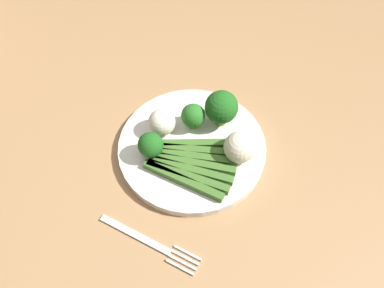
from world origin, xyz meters
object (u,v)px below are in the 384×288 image
(broccoli_front_left, at_px, (191,116))
(broccoli_near_center, at_px, (151,145))
(plate, at_px, (192,148))
(broccoli_back_right, at_px, (221,108))
(cauliflower_back, at_px, (240,147))
(cauliflower_outer_edge, at_px, (162,122))
(asparagus_bundle, at_px, (191,163))
(dining_table, at_px, (177,212))
(fork, at_px, (150,243))

(broccoli_front_left, distance_m, broccoli_near_center, 0.09)
(plate, distance_m, broccoli_back_right, 0.08)
(cauliflower_back, bearing_deg, broccoli_back_right, -143.81)
(broccoli_near_center, height_order, cauliflower_outer_edge, broccoli_near_center)
(cauliflower_outer_edge, bearing_deg, asparagus_bundle, 49.82)
(broccoli_back_right, bearing_deg, dining_table, -18.06)
(broccoli_back_right, xyz_separation_m, fork, (0.23, -0.05, -0.05))
(dining_table, xyz_separation_m, cauliflower_back, (-0.07, 0.09, 0.14))
(asparagus_bundle, distance_m, broccoli_back_right, 0.11)
(cauliflower_outer_edge, distance_m, fork, 0.20)
(broccoli_back_right, bearing_deg, plate, -29.41)
(broccoli_front_left, distance_m, fork, 0.22)
(asparagus_bundle, bearing_deg, fork, -103.30)
(cauliflower_back, bearing_deg, asparagus_bundle, -62.31)
(asparagus_bundle, height_order, cauliflower_back, cauliflower_back)
(asparagus_bundle, xyz_separation_m, broccoli_near_center, (-0.00, -0.07, 0.02))
(dining_table, xyz_separation_m, broccoli_near_center, (-0.04, -0.05, 0.14))
(dining_table, xyz_separation_m, fork, (0.10, -0.01, 0.10))
(plate, distance_m, cauliflower_outer_edge, 0.07)
(asparagus_bundle, distance_m, cauliflower_back, 0.08)
(broccoli_near_center, distance_m, cauliflower_outer_edge, 0.05)
(plate, bearing_deg, asparagus_bundle, 12.67)
(broccoli_near_center, bearing_deg, broccoli_back_right, 135.86)
(broccoli_near_center, bearing_deg, dining_table, 54.28)
(plate, height_order, cauliflower_back, cauliflower_back)
(plate, height_order, broccoli_front_left, broccoli_front_left)
(dining_table, distance_m, plate, 0.13)
(broccoli_near_center, height_order, fork, broccoli_near_center)
(asparagus_bundle, height_order, fork, asparagus_bundle)
(broccoli_back_right, relative_size, broccoli_front_left, 1.38)
(cauliflower_back, height_order, cauliflower_outer_edge, cauliflower_back)
(dining_table, height_order, fork, fork)
(dining_table, bearing_deg, fork, -4.85)
(cauliflower_outer_edge, bearing_deg, broccoli_front_left, 116.06)
(broccoli_near_center, height_order, cauliflower_back, cauliflower_back)
(plate, relative_size, cauliflower_back, 4.74)
(plate, xyz_separation_m, asparagus_bundle, (0.04, 0.01, 0.01))
(cauliflower_back, relative_size, cauliflower_outer_edge, 1.14)
(broccoli_back_right, bearing_deg, cauliflower_outer_edge, -64.71)
(fork, bearing_deg, cauliflower_back, 74.25)
(broccoli_front_left, distance_m, cauliflower_outer_edge, 0.05)
(dining_table, height_order, cauliflower_outer_edge, cauliflower_outer_edge)
(dining_table, distance_m, broccoli_back_right, 0.20)
(broccoli_near_center, xyz_separation_m, cauliflower_outer_edge, (-0.05, 0.00, -0.01))
(asparagus_bundle, bearing_deg, dining_table, -119.41)
(broccoli_back_right, xyz_separation_m, broccoli_near_center, (0.09, -0.09, -0.01))
(broccoli_back_right, height_order, cauliflower_outer_edge, broccoli_back_right)
(asparagus_bundle, distance_m, cauliflower_outer_edge, 0.09)
(dining_table, relative_size, cauliflower_back, 25.68)
(broccoli_front_left, bearing_deg, cauliflower_back, 66.13)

